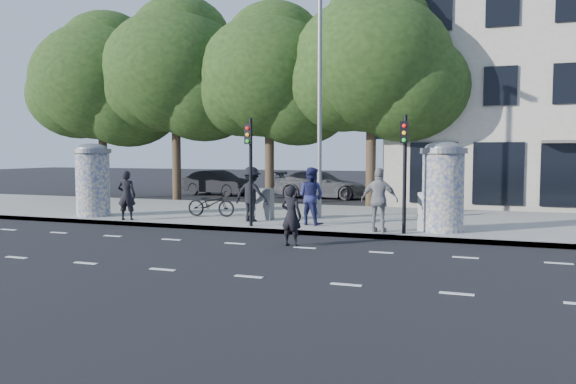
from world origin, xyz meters
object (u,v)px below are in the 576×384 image
at_px(man_road, 291,216).
at_px(cabinet_left, 265,204).
at_px(traffic_pole_far, 405,161).
at_px(traffic_pole_near, 250,160).
at_px(bicycle, 211,204).
at_px(ped_e, 379,200).
at_px(car_mid, 218,183).
at_px(ad_column_right, 443,185).
at_px(cabinet_right, 429,212).
at_px(car_right, 321,185).
at_px(ped_c, 311,196).
at_px(ped_d, 251,194).
at_px(street_lamp, 319,86).
at_px(ped_b, 127,195).
at_px(ad_column_left, 93,178).

xyz_separation_m(man_road, cabinet_left, (-2.39, 4.03, -0.12)).
bearing_deg(traffic_pole_far, traffic_pole_near, 180.00).
bearing_deg(cabinet_left, bicycle, 176.50).
relative_size(ped_e, car_mid, 0.44).
bearing_deg(man_road, bicycle, -31.51).
bearing_deg(ad_column_right, cabinet_right, -172.61).
bearing_deg(cabinet_right, car_mid, 155.92).
distance_m(ped_e, cabinet_left, 4.61).
bearing_deg(ped_e, car_mid, -44.23).
bearing_deg(car_mid, car_right, -77.83).
distance_m(man_road, cabinet_left, 4.68).
relative_size(ad_column_right, traffic_pole_far, 0.78).
height_order(ped_c, cabinet_left, ped_c).
height_order(ped_d, cabinet_left, ped_d).
bearing_deg(man_road, street_lamp, -70.17).
xyz_separation_m(ped_e, car_mid, (-11.78, 12.81, -0.39)).
xyz_separation_m(street_lamp, ped_c, (0.29, -1.82, -3.72)).
bearing_deg(traffic_pole_near, car_mid, 120.81).
height_order(ped_b, bicycle, ped_b).
bearing_deg(traffic_pole_near, cabinet_right, 8.99).
distance_m(ped_e, car_right, 13.91).
xyz_separation_m(man_road, car_mid, (-9.88, 15.17, -0.11)).
distance_m(ped_b, car_right, 13.17).
xyz_separation_m(ad_column_left, cabinet_left, (6.39, 1.07, -0.84)).
relative_size(ped_e, cabinet_right, 1.64).
relative_size(ped_c, car_mid, 0.43).
xyz_separation_m(traffic_pole_far, bicycle, (-7.23, 1.99, -1.61)).
relative_size(traffic_pole_near, ped_e, 1.81).
bearing_deg(bicycle, traffic_pole_far, -111.62).
relative_size(ad_column_left, ped_e, 1.41).
xyz_separation_m(traffic_pole_far, ped_c, (-3.11, 1.02, -1.15)).
bearing_deg(ped_c, street_lamp, -64.04).
xyz_separation_m(street_lamp, ped_e, (2.67, -2.74, -3.70)).
xyz_separation_m(street_lamp, bicycle, (-3.83, -0.85, -4.18)).
height_order(traffic_pole_far, ped_e, traffic_pole_far).
bearing_deg(ped_b, car_mid, -94.16).
xyz_separation_m(ped_c, car_mid, (-9.39, 11.90, -0.37)).
relative_size(ad_column_right, bicycle, 1.49).
height_order(bicycle, car_mid, car_mid).
bearing_deg(ped_e, street_lamp, -42.50).
distance_m(traffic_pole_near, man_road, 3.44).
distance_m(traffic_pole_far, ped_b, 9.55).
height_order(traffic_pole_near, ped_c, traffic_pole_near).
bearing_deg(traffic_pole_near, bicycle, 140.62).
relative_size(traffic_pole_near, car_right, 0.68).
height_order(traffic_pole_far, ped_b, traffic_pole_far).
bearing_deg(ped_b, cabinet_left, -176.39).
xyz_separation_m(traffic_pole_near, street_lamp, (1.40, 2.84, 2.56)).
xyz_separation_m(ad_column_right, traffic_pole_near, (-5.80, -0.91, 0.69)).
height_order(traffic_pole_near, street_lamp, street_lamp).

